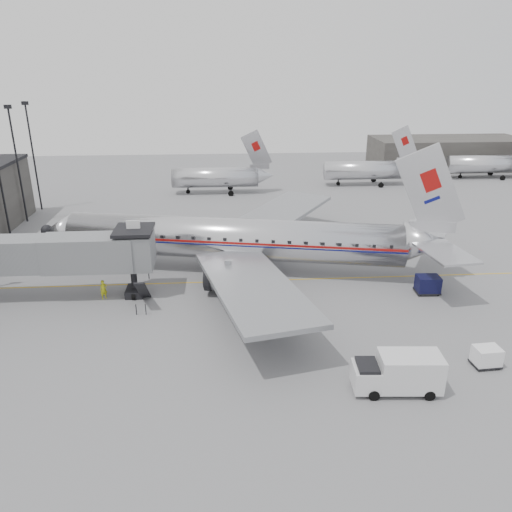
{
  "coord_description": "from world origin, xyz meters",
  "views": [
    {
      "loc": [
        -1.13,
        -39.01,
        20.17
      ],
      "look_at": [
        2.01,
        4.52,
        3.2
      ],
      "focal_mm": 35.0,
      "sensor_mm": 36.0,
      "label": 1
    }
  ],
  "objects_px": {
    "baggage_cart_navy": "(428,284)",
    "ramp_worker": "(104,290)",
    "airliner": "(241,239)",
    "service_van": "(398,372)",
    "baggage_cart_white": "(487,356)"
  },
  "relations": [
    {
      "from": "airliner",
      "to": "service_van",
      "type": "bearing_deg",
      "value": -54.68
    },
    {
      "from": "airliner",
      "to": "baggage_cart_white",
      "type": "distance_m",
      "value": 25.16
    },
    {
      "from": "service_van",
      "to": "baggage_cart_white",
      "type": "relative_size",
      "value": 2.95
    },
    {
      "from": "baggage_cart_navy",
      "to": "ramp_worker",
      "type": "distance_m",
      "value": 29.9
    },
    {
      "from": "airliner",
      "to": "baggage_cart_navy",
      "type": "xyz_separation_m",
      "value": [
        17.04,
        -6.83,
        -2.49
      ]
    },
    {
      "from": "baggage_cart_white",
      "to": "ramp_worker",
      "type": "distance_m",
      "value": 32.08
    },
    {
      "from": "airliner",
      "to": "ramp_worker",
      "type": "distance_m",
      "value": 14.32
    },
    {
      "from": "service_van",
      "to": "ramp_worker",
      "type": "distance_m",
      "value": 26.87
    },
    {
      "from": "airliner",
      "to": "service_van",
      "type": "distance_m",
      "value": 23.16
    },
    {
      "from": "airliner",
      "to": "baggage_cart_navy",
      "type": "relative_size",
      "value": 18.87
    },
    {
      "from": "service_van",
      "to": "ramp_worker",
      "type": "height_order",
      "value": "service_van"
    },
    {
      "from": "baggage_cart_navy",
      "to": "ramp_worker",
      "type": "bearing_deg",
      "value": -179.49
    },
    {
      "from": "airliner",
      "to": "ramp_worker",
      "type": "xyz_separation_m",
      "value": [
        -12.84,
        -5.83,
        -2.5
      ]
    },
    {
      "from": "ramp_worker",
      "to": "airliner",
      "type": "bearing_deg",
      "value": -8.49
    },
    {
      "from": "service_van",
      "to": "ramp_worker",
      "type": "xyz_separation_m",
      "value": [
        -22.06,
        15.33,
        -0.5
      ]
    }
  ]
}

